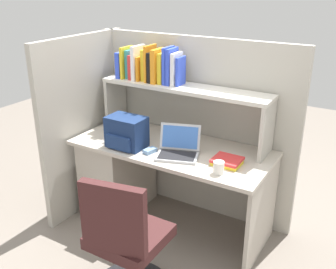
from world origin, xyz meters
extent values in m
plane|color=slate|center=(0.00, 0.00, 0.00)|extent=(8.00, 8.00, 0.00)
cube|color=beige|center=(0.00, 0.00, 0.71)|extent=(1.60, 0.70, 0.03)
cube|color=#B6AD9F|center=(-0.55, 0.00, 0.35)|extent=(0.40, 0.64, 0.70)
cube|color=#B6AD9F|center=(0.78, 0.00, 0.35)|extent=(0.03, 0.64, 0.70)
cube|color=#B2ADA0|center=(0.00, 0.38, 0.78)|extent=(1.84, 0.05, 1.55)
cube|color=#B2ADA0|center=(-0.85, -0.05, 0.78)|extent=(0.05, 1.06, 1.55)
cube|color=#BCB7AC|center=(-0.70, 0.20, 0.94)|extent=(0.03, 0.28, 0.42)
cube|color=#BCB7AC|center=(0.70, 0.20, 0.94)|extent=(0.03, 0.28, 0.42)
cube|color=beige|center=(0.00, 0.20, 1.17)|extent=(1.44, 0.28, 0.03)
cube|color=blue|center=(-0.60, 0.20, 1.29)|extent=(0.04, 0.18, 0.22)
cube|color=yellow|center=(-0.56, 0.20, 1.31)|extent=(0.02, 0.17, 0.26)
cube|color=teal|center=(-0.52, 0.21, 1.30)|extent=(0.04, 0.13, 0.24)
cube|color=red|center=(-0.48, 0.20, 1.28)|extent=(0.04, 0.15, 0.21)
cube|color=white|center=(-0.43, 0.19, 1.32)|extent=(0.03, 0.18, 0.29)
cube|color=orange|center=(-0.40, 0.20, 1.28)|extent=(0.02, 0.16, 0.20)
cube|color=yellow|center=(-0.36, 0.21, 1.31)|extent=(0.04, 0.13, 0.26)
cube|color=orange|center=(-0.32, 0.20, 1.33)|extent=(0.02, 0.17, 0.30)
cube|color=black|center=(-0.29, 0.21, 1.30)|extent=(0.03, 0.18, 0.24)
cube|color=orange|center=(-0.24, 0.19, 1.32)|extent=(0.04, 0.17, 0.27)
cube|color=yellow|center=(-0.19, 0.20, 1.30)|extent=(0.04, 0.15, 0.25)
cube|color=blue|center=(-0.15, 0.21, 1.33)|extent=(0.03, 0.16, 0.30)
cube|color=blue|center=(-0.11, 0.20, 1.32)|extent=(0.03, 0.16, 0.29)
cube|color=white|center=(-0.07, 0.21, 1.31)|extent=(0.03, 0.15, 0.26)
cube|color=blue|center=(-0.04, 0.21, 1.29)|extent=(0.02, 0.14, 0.23)
cube|color=#B7BABF|center=(0.14, -0.15, 0.74)|extent=(0.36, 0.31, 0.02)
cube|color=black|center=(0.14, -0.16, 0.75)|extent=(0.31, 0.25, 0.00)
cube|color=#B7BABF|center=(0.10, -0.04, 0.85)|extent=(0.32, 0.17, 0.19)
cube|color=#3F72CC|center=(0.11, -0.05, 0.85)|extent=(0.28, 0.14, 0.16)
cube|color=navy|center=(-0.30, -0.18, 0.85)|extent=(0.30, 0.20, 0.25)
cube|color=navy|center=(-0.30, -0.28, 0.80)|extent=(0.22, 0.04, 0.11)
cube|color=#7299C6|center=(-0.08, -0.19, 0.75)|extent=(0.08, 0.11, 0.03)
cylinder|color=white|center=(0.51, -0.23, 0.77)|extent=(0.08, 0.08, 0.09)
cube|color=yellow|center=(0.51, -0.07, 0.74)|extent=(0.20, 0.16, 0.02)
cube|color=red|center=(0.51, -0.06, 0.76)|extent=(0.20, 0.18, 0.02)
cylinder|color=#262628|center=(0.17, -0.82, 0.24)|extent=(0.05, 0.05, 0.41)
cube|color=#3F1E1E|center=(0.17, -0.82, 0.45)|extent=(0.44, 0.44, 0.08)
cube|color=#3F1E1E|center=(0.21, -1.01, 0.71)|extent=(0.40, 0.13, 0.44)
camera|label=1|loc=(1.45, -2.47, 2.00)|focal=41.92mm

